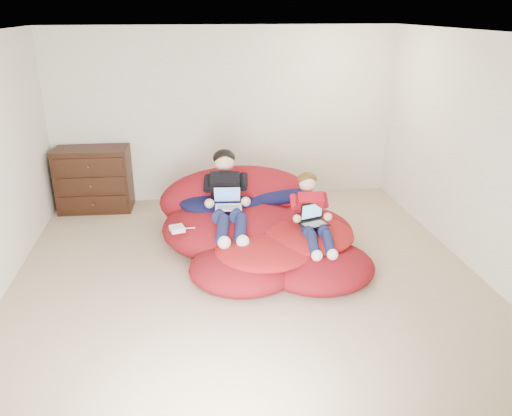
# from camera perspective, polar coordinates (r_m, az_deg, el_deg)

# --- Properties ---
(room_shell) EXTENTS (5.10, 5.10, 2.77)m
(room_shell) POSITION_cam_1_polar(r_m,az_deg,el_deg) (5.38, -1.05, -5.68)
(room_shell) COLOR tan
(room_shell) RESTS_ON ground
(dresser) EXTENTS (1.03, 0.59, 0.91)m
(dresser) POSITION_cam_1_polar(r_m,az_deg,el_deg) (7.44, -18.00, 3.14)
(dresser) COLOR black
(dresser) RESTS_ON ground
(beanbag_pile) EXTENTS (2.33, 2.41, 0.93)m
(beanbag_pile) POSITION_cam_1_polar(r_m,az_deg,el_deg) (5.99, 0.03, -2.12)
(beanbag_pile) COLOR maroon
(beanbag_pile) RESTS_ON ground
(cream_pillow) EXTENTS (0.40, 0.26, 0.26)m
(cream_pillow) POSITION_cam_1_polar(r_m,az_deg,el_deg) (6.49, -5.10, 3.04)
(cream_pillow) COLOR beige
(cream_pillow) RESTS_ON beanbag_pile
(older_boy) EXTENTS (0.42, 1.23, 0.80)m
(older_boy) POSITION_cam_1_polar(r_m,az_deg,el_deg) (5.82, -3.33, 1.79)
(older_boy) COLOR black
(older_boy) RESTS_ON beanbag_pile
(younger_boy) EXTENTS (0.32, 1.01, 0.67)m
(younger_boy) POSITION_cam_1_polar(r_m,az_deg,el_deg) (5.57, 6.39, -0.30)
(younger_boy) COLOR #B6101E
(younger_boy) RESTS_ON beanbag_pile
(laptop_white) EXTENTS (0.32, 0.32, 0.21)m
(laptop_white) POSITION_cam_1_polar(r_m,az_deg,el_deg) (5.76, -3.23, 0.74)
(laptop_white) COLOR white
(laptop_white) RESTS_ON older_boy
(laptop_black) EXTENTS (0.34, 0.32, 0.22)m
(laptop_black) POSITION_cam_1_polar(r_m,az_deg,el_deg) (5.53, 6.55, -1.16)
(laptop_black) COLOR black
(laptop_black) RESTS_ON younger_boy
(power_adapter) EXTENTS (0.19, 0.19, 0.06)m
(power_adapter) POSITION_cam_1_polar(r_m,az_deg,el_deg) (5.63, -9.00, -2.36)
(power_adapter) COLOR white
(power_adapter) RESTS_ON beanbag_pile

